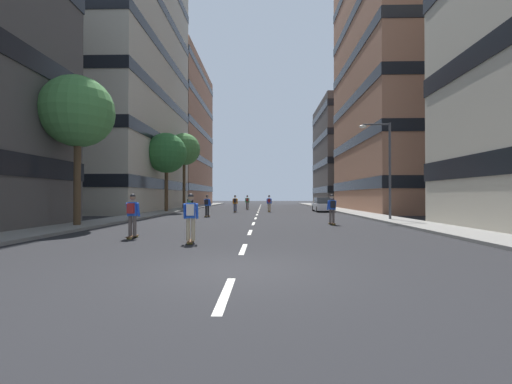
# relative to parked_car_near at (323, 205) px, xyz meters

# --- Properties ---
(ground_plane) EXTENTS (163.19, 163.19, 0.00)m
(ground_plane) POSITION_rel_parked_car_near_xyz_m (-6.94, -1.87, -0.70)
(ground_plane) COLOR black
(sidewalk_left) EXTENTS (2.52, 74.80, 0.14)m
(sidewalk_left) POSITION_rel_parked_car_near_xyz_m (-16.33, 1.53, -0.63)
(sidewalk_left) COLOR gray
(sidewalk_left) RESTS_ON ground_plane
(sidewalk_right) EXTENTS (2.52, 74.80, 0.14)m
(sidewalk_right) POSITION_rel_parked_car_near_xyz_m (2.46, 1.53, -0.63)
(sidewalk_right) COLOR gray
(sidewalk_right) RESTS_ON ground_plane
(lane_markings) EXTENTS (0.16, 62.20, 0.01)m
(lane_markings) POSITION_rel_parked_car_near_xyz_m (-6.94, -1.07, -0.70)
(lane_markings) COLOR silver
(lane_markings) RESTS_ON ground_plane
(building_left_mid) EXTENTS (15.28, 22.36, 34.75)m
(building_left_mid) POSITION_rel_parked_car_near_xyz_m (-25.17, 2.34, 16.77)
(building_left_mid) COLOR #BCB29E
(building_left_mid) RESTS_ON ground_plane
(building_left_far) EXTENTS (15.28, 23.59, 25.90)m
(building_left_far) POSITION_rel_parked_car_near_xyz_m (-25.17, 25.64, 12.34)
(building_left_far) COLOR #9E6B51
(building_left_far) RESTS_ON ground_plane
(building_right_mid) EXTENTS (15.28, 20.21, 33.79)m
(building_right_mid) POSITION_rel_parked_car_near_xyz_m (11.29, 2.34, 16.29)
(building_right_mid) COLOR #9E6B51
(building_right_mid) RESTS_ON ground_plane
(building_right_far) EXTENTS (15.28, 16.76, 18.40)m
(building_right_far) POSITION_rel_parked_car_near_xyz_m (11.29, 25.64, 8.59)
(building_right_far) COLOR #4C4744
(building_right_far) RESTS_ON ground_plane
(parked_car_near) EXTENTS (1.82, 4.40, 1.52)m
(parked_car_near) POSITION_rel_parked_car_near_xyz_m (0.00, 0.00, 0.00)
(parked_car_near) COLOR silver
(parked_car_near) RESTS_ON ground_plane
(street_tree_near) EXTENTS (3.82, 3.82, 8.01)m
(street_tree_near) POSITION_rel_parked_car_near_xyz_m (-16.33, -18.79, 5.50)
(street_tree_near) COLOR #4C3823
(street_tree_near) RESTS_ON sidewalk_left
(street_tree_mid) EXTENTS (4.00, 4.00, 9.41)m
(street_tree_mid) POSITION_rel_parked_car_near_xyz_m (-16.33, 5.69, 6.79)
(street_tree_mid) COLOR #4C3823
(street_tree_mid) RESTS_ON sidewalk_left
(street_tree_far) EXTENTS (4.10, 4.10, 8.01)m
(street_tree_far) POSITION_rel_parked_car_near_xyz_m (-16.33, -2.05, 5.37)
(street_tree_far) COLOR #4C3823
(street_tree_far) RESTS_ON sidewalk_left
(streetlamp_right) EXTENTS (2.13, 0.30, 6.50)m
(streetlamp_right) POSITION_rel_parked_car_near_xyz_m (1.84, -13.62, 3.44)
(streetlamp_right) COLOR #3F3F44
(streetlamp_right) RESTS_ON sidewalk_right
(skater_0) EXTENTS (0.57, 0.92, 1.78)m
(skater_0) POSITION_rel_parked_car_near_xyz_m (-10.90, -9.39, 0.32)
(skater_0) COLOR brown
(skater_0) RESTS_ON ground_plane
(skater_1) EXTENTS (0.55, 0.92, 1.78)m
(skater_1) POSITION_rel_parked_car_near_xyz_m (-2.31, -16.76, 0.32)
(skater_1) COLOR brown
(skater_1) RESTS_ON ground_plane
(skater_2) EXTENTS (0.53, 0.90, 1.78)m
(skater_2) POSITION_rel_parked_car_near_xyz_m (-9.31, -1.56, 0.32)
(skater_2) COLOR brown
(skater_2) RESTS_ON ground_plane
(skater_3) EXTENTS (0.53, 0.90, 1.78)m
(skater_3) POSITION_rel_parked_car_near_xyz_m (-8.41, 5.71, 0.32)
(skater_3) COLOR brown
(skater_3) RESTS_ON ground_plane
(skater_4) EXTENTS (0.55, 0.92, 1.78)m
(skater_4) POSITION_rel_parked_car_near_xyz_m (-5.78, -0.75, 0.32)
(skater_4) COLOR brown
(skater_4) RESTS_ON ground_plane
(skater_5) EXTENTS (0.55, 0.92, 1.78)m
(skater_5) POSITION_rel_parked_car_near_xyz_m (-8.90, -24.78, 0.32)
(skater_5) COLOR brown
(skater_5) RESTS_ON ground_plane
(skater_6) EXTENTS (0.54, 0.91, 1.78)m
(skater_6) POSITION_rel_parked_car_near_xyz_m (-11.53, -23.43, 0.32)
(skater_6) COLOR brown
(skater_6) RESTS_ON ground_plane
(skater_7) EXTENTS (0.55, 0.92, 1.78)m
(skater_7) POSITION_rel_parked_car_near_xyz_m (-12.77, -7.16, 0.32)
(skater_7) COLOR brown
(skater_7) RESTS_ON ground_plane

